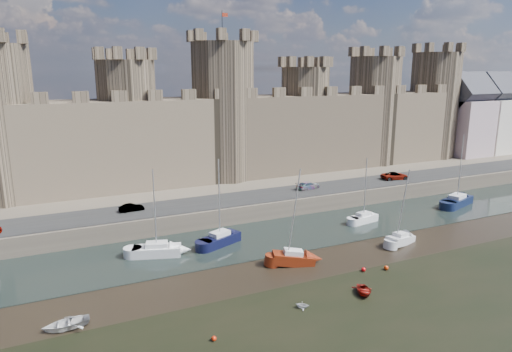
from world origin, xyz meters
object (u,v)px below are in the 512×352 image
object	(u,v)px
car_1	(131,208)
car_3	(395,176)
car_2	(308,185)
sailboat_3	(457,201)
sailboat_5	(400,239)
sailboat_2	(364,218)
sailboat_0	(157,250)
sailboat_1	(220,239)
sailboat_4	(293,258)

from	to	relation	value
car_1	car_3	world-z (taller)	car_3
car_2	car_3	xyz separation A→B (m)	(16.96, -0.74, 0.05)
car_2	sailboat_3	world-z (taller)	sailboat_3
sailboat_5	sailboat_2	bearing A→B (deg)	66.44
car_1	sailboat_0	xyz separation A→B (m)	(0.95, -10.44, -2.24)
sailboat_0	sailboat_2	xyz separation A→B (m)	(29.14, -0.40, -0.04)
sailboat_1	sailboat_4	xyz separation A→B (m)	(5.40, -8.78, -0.05)
car_2	car_3	world-z (taller)	car_3
car_1	sailboat_4	distance (m)	23.84
car_1	sailboat_4	size ratio (longest dim) A/B	0.30
car_1	car_3	bearing A→B (deg)	-95.05
car_1	sailboat_3	bearing A→B (deg)	-106.43
car_3	sailboat_3	bearing A→B (deg)	-147.09
car_2	sailboat_5	xyz separation A→B (m)	(1.59, -19.49, -2.42)
sailboat_3	sailboat_5	bearing A→B (deg)	-173.48
car_2	sailboat_1	size ratio (longest dim) A/B	0.40
sailboat_3	car_3	bearing A→B (deg)	94.28
sailboat_1	sailboat_3	distance (m)	39.85
sailboat_4	sailboat_5	xyz separation A→B (m)	(15.02, -0.24, -0.09)
car_2	sailboat_4	size ratio (longest dim) A/B	0.39
sailboat_3	sailboat_4	distance (m)	35.51
sailboat_2	sailboat_4	bearing A→B (deg)	-161.71
car_3	sailboat_2	size ratio (longest dim) A/B	0.52
sailboat_0	sailboat_1	size ratio (longest dim) A/B	0.96
sailboat_3	sailboat_5	xyz separation A→B (m)	(-19.42, -8.89, -0.16)
sailboat_5	sailboat_0	bearing A→B (deg)	145.08
car_1	sailboat_1	size ratio (longest dim) A/B	0.30
car_2	car_3	distance (m)	16.97
sailboat_2	sailboat_3	distance (m)	18.54
car_1	sailboat_5	distance (m)	35.07
car_1	sailboat_2	size ratio (longest dim) A/B	0.36
sailboat_0	sailboat_3	size ratio (longest dim) A/B	0.91
car_2	sailboat_0	bearing A→B (deg)	99.33
car_1	sailboat_3	size ratio (longest dim) A/B	0.29
car_3	sailboat_2	xyz separation A→B (m)	(-14.48, -10.31, -2.41)
car_3	sailboat_5	world-z (taller)	sailboat_5
car_1	car_2	size ratio (longest dim) A/B	0.77
car_3	sailboat_5	bearing A→B (deg)	151.21
sailboat_0	sailboat_1	distance (m)	7.83
sailboat_2	sailboat_4	world-z (taller)	sailboat_4
sailboat_0	car_2	bearing A→B (deg)	39.33
car_3	sailboat_0	xyz separation A→B (m)	(-43.62, -9.91, -2.37)
sailboat_4	car_3	bearing A→B (deg)	49.68
sailboat_1	car_1	bearing A→B (deg)	107.69
car_2	sailboat_3	xyz separation A→B (m)	(21.01, -10.60, -2.26)
sailboat_2	car_3	bearing A→B (deg)	26.47
car_1	sailboat_0	world-z (taller)	sailboat_0
sailboat_0	sailboat_1	xyz separation A→B (m)	(7.83, 0.18, 0.04)
car_1	sailboat_0	distance (m)	10.72
car_3	sailboat_5	distance (m)	24.37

